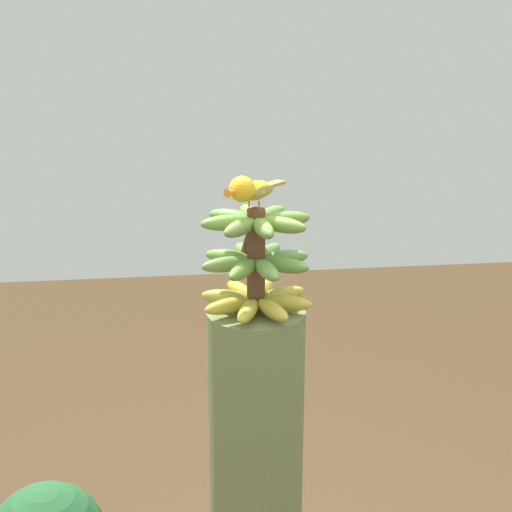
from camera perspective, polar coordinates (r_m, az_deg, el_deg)
banana_bunch at (r=1.82m, az=-0.01°, el=-0.38°), size 0.28×0.28×0.26m
perched_bird at (r=1.77m, az=-0.55°, el=5.04°), size 0.17×0.17×0.08m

